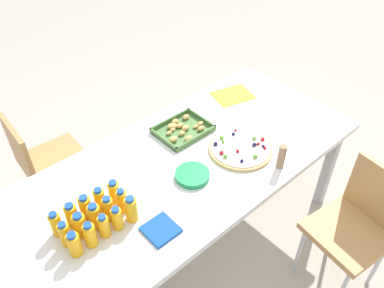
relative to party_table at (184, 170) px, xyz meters
name	(u,v)px	position (x,y,z in m)	size (l,w,h in m)	color
ground_plane	(186,241)	(0.00, 0.00, -0.68)	(12.00, 12.00, 0.00)	#B2A899
party_table	(184,170)	(0.00, 0.00, 0.00)	(2.13, 0.95, 0.74)	silver
chair_near_right	(359,222)	(0.58, -0.82, -0.18)	(0.45, 0.45, 0.83)	#B7844C
chair_far_left	(43,160)	(-0.51, 0.84, -0.18)	(0.42, 0.42, 0.83)	#B7844C
juice_bottle_0	(74,244)	(-0.74, -0.12, 0.12)	(0.06, 0.06, 0.14)	#F9AB14
juice_bottle_1	(90,235)	(-0.67, -0.13, 0.13)	(0.06, 0.06, 0.14)	#FAAE14
juice_bottle_2	(104,226)	(-0.59, -0.12, 0.12)	(0.05, 0.05, 0.13)	#F9AD14
juice_bottle_3	(117,219)	(-0.52, -0.13, 0.12)	(0.05, 0.05, 0.13)	#F9AC14
juice_bottle_4	(131,209)	(-0.45, -0.13, 0.13)	(0.06, 0.06, 0.15)	#FAAD14
juice_bottle_5	(65,234)	(-0.75, -0.05, 0.13)	(0.05, 0.05, 0.14)	#F9AB14
juice_bottle_6	(80,225)	(-0.67, -0.05, 0.13)	(0.06, 0.06, 0.14)	#F9AC14
juice_bottle_7	(95,216)	(-0.60, -0.05, 0.13)	(0.06, 0.06, 0.15)	#FAAD14
juice_bottle_8	(108,209)	(-0.53, -0.06, 0.13)	(0.05, 0.05, 0.15)	#FAAC14
juice_bottle_9	(122,201)	(-0.45, -0.05, 0.13)	(0.05, 0.05, 0.14)	#F9AD14
juice_bottle_10	(56,224)	(-0.75, 0.03, 0.13)	(0.05, 0.05, 0.14)	#F9AF14
juice_bottle_11	(72,215)	(-0.67, 0.03, 0.13)	(0.06, 0.06, 0.14)	#FAAE14
juice_bottle_12	(86,207)	(-0.60, 0.03, 0.13)	(0.06, 0.06, 0.14)	#F9AD14
juice_bottle_13	(100,200)	(-0.52, 0.02, 0.13)	(0.05, 0.05, 0.14)	#FAAE14
juice_bottle_14	(114,192)	(-0.44, 0.03, 0.12)	(0.06, 0.06, 0.13)	#F9AE14
fruit_pizza	(240,148)	(0.31, -0.14, 0.07)	(0.37, 0.37, 0.05)	tan
snack_tray	(183,129)	(0.18, 0.22, 0.08)	(0.32, 0.26, 0.04)	#477238
plate_stack	(192,175)	(-0.04, -0.12, 0.08)	(0.19, 0.19, 0.03)	#1E8C4C
napkin_stack	(161,229)	(-0.39, -0.28, 0.07)	(0.15, 0.15, 0.01)	#194CA5
cardboard_tube	(282,157)	(0.38, -0.38, 0.14)	(0.04, 0.04, 0.15)	#9E7A56
paper_folder	(233,95)	(0.70, 0.29, 0.06)	(0.26, 0.20, 0.01)	yellow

